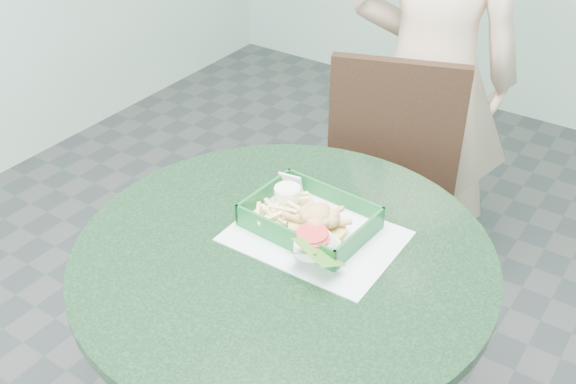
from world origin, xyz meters
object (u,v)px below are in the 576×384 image
Objects in this scene: food_basket at (310,228)px; dining_chair at (376,187)px; cafe_table at (284,312)px; diner_person at (432,64)px; sauce_ramekin at (286,200)px; crab_sandwich at (318,228)px.

dining_chair is at bearing 100.60° from food_basket.
dining_chair is 0.62m from food_basket.
cafe_table is 1.03× the size of dining_chair.
diner_person is at bearing 96.23° from food_basket.
sauce_ramekin reaches higher than cafe_table.
food_basket is at bearing -15.13° from sauce_ramekin.
cafe_table is at bearing -57.46° from sauce_ramekin.
dining_chair is 0.61m from sauce_ramekin.
food_basket reaches higher than cafe_table.
cafe_table is 3.41× the size of food_basket.
dining_chair is at bearing 68.83° from diner_person.
cafe_table is 0.22m from food_basket.
diner_person reaches higher than dining_chair.
dining_chair is 6.98× the size of crab_sandwich.
dining_chair reaches higher than cafe_table.
dining_chair is 3.30× the size of food_basket.
crab_sandwich reaches higher than cafe_table.
sauce_ramekin is (0.01, -0.87, -0.04)m from diner_person.
crab_sandwich is (0.14, -0.92, -0.04)m from diner_person.
diner_person is at bearing 90.89° from sauce_ramekin.
diner_person is at bearing 95.49° from cafe_table.
diner_person is (-0.10, 1.00, 0.26)m from cafe_table.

